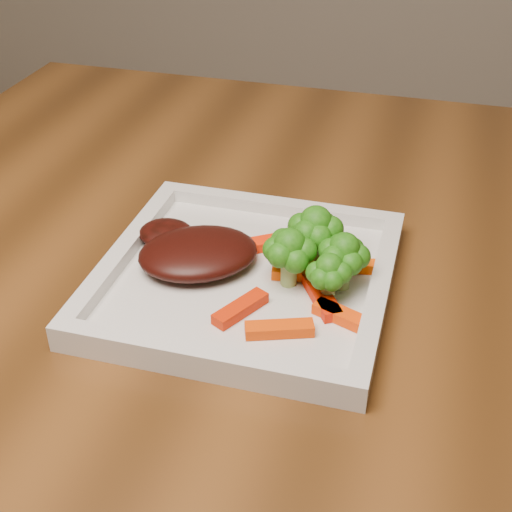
# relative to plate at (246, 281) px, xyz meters

# --- Properties ---
(plate) EXTENTS (0.27, 0.27, 0.01)m
(plate) POSITION_rel_plate_xyz_m (0.00, 0.00, 0.00)
(plate) COLOR silver
(plate) RESTS_ON dining_table
(steak) EXTENTS (0.15, 0.14, 0.03)m
(steak) POSITION_rel_plate_xyz_m (-0.05, 0.00, 0.02)
(steak) COLOR #340A07
(steak) RESTS_ON plate
(broccoli_0) EXTENTS (0.08, 0.08, 0.07)m
(broccoli_0) POSITION_rel_plate_xyz_m (0.06, 0.04, 0.04)
(broccoli_0) COLOR #256010
(broccoli_0) RESTS_ON plate
(broccoli_1) EXTENTS (0.07, 0.07, 0.06)m
(broccoli_1) POSITION_rel_plate_xyz_m (0.09, 0.01, 0.04)
(broccoli_1) COLOR #266E12
(broccoli_1) RESTS_ON plate
(broccoli_2) EXTENTS (0.06, 0.06, 0.06)m
(broccoli_2) POSITION_rel_plate_xyz_m (0.08, -0.02, 0.04)
(broccoli_2) COLOR #2E6F12
(broccoli_2) RESTS_ON plate
(broccoli_3) EXTENTS (0.06, 0.06, 0.06)m
(broccoli_3) POSITION_rel_plate_xyz_m (0.04, -0.00, 0.04)
(broccoli_3) COLOR #316611
(broccoli_3) RESTS_ON plate
(carrot_0) EXTENTS (0.06, 0.04, 0.01)m
(carrot_0) POSITION_rel_plate_xyz_m (0.05, -0.07, 0.01)
(carrot_0) COLOR #E13D03
(carrot_0) RESTS_ON plate
(carrot_1) EXTENTS (0.06, 0.03, 0.01)m
(carrot_1) POSITION_rel_plate_xyz_m (0.10, -0.04, 0.01)
(carrot_1) COLOR #F23E03
(carrot_1) RESTS_ON plate
(carrot_2) EXTENTS (0.04, 0.06, 0.01)m
(carrot_2) POSITION_rel_plate_xyz_m (0.01, -0.06, 0.01)
(carrot_2) COLOR red
(carrot_2) RESTS_ON plate
(carrot_3) EXTENTS (0.05, 0.02, 0.01)m
(carrot_3) POSITION_rel_plate_xyz_m (0.10, 0.04, 0.01)
(carrot_3) COLOR #FF5104
(carrot_3) RESTS_ON plate
(carrot_4) EXTENTS (0.06, 0.05, 0.01)m
(carrot_4) POSITION_rel_plate_xyz_m (0.02, 0.06, 0.01)
(carrot_4) COLOR #FB2804
(carrot_4) RESTS_ON plate
(carrot_5) EXTENTS (0.05, 0.06, 0.01)m
(carrot_5) POSITION_rel_plate_xyz_m (0.08, -0.02, 0.01)
(carrot_5) COLOR red
(carrot_5) RESTS_ON plate
(carrot_6) EXTENTS (0.06, 0.02, 0.01)m
(carrot_6) POSITION_rel_plate_xyz_m (0.05, 0.01, 0.01)
(carrot_6) COLOR #F14903
(carrot_6) RESTS_ON plate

